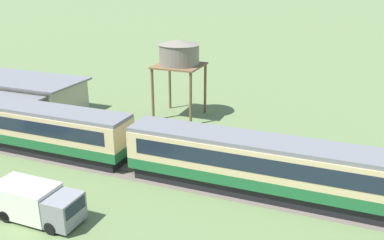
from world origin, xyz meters
The scene contains 6 objects.
ground_plane centered at (0.00, 0.00, 0.00)m, with size 600.00×600.00×0.00m, color #607547.
passenger_train centered at (-10.22, 0.05, 2.22)m, with size 83.88×3.16×3.99m.
railway_track centered at (-7.32, 0.05, 0.01)m, with size 134.86×3.60×0.04m.
station_building centered at (-28.92, 8.26, 1.83)m, with size 13.97×7.96×3.61m.
water_tower centered at (-11.98, 12.78, 6.62)m, with size 4.67×4.67×8.14m.
delivery_truck_grey centered at (-12.44, -8.19, 1.17)m, with size 5.67×2.23×2.22m.
Camera 1 is at (4.41, -24.73, 14.31)m, focal length 38.00 mm.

